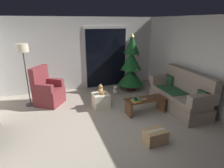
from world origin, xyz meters
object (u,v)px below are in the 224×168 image
(floor_lamp, at_px, (23,54))
(book_stack, at_px, (136,100))
(remote_silver, at_px, (144,99))
(coffee_table, at_px, (145,103))
(cardboard_box_taped_mid_floor, at_px, (155,136))
(christmas_tree, at_px, (131,66))
(ottoman, at_px, (101,101))
(remote_graphite, at_px, (154,98))
(cell_phone, at_px, (136,99))
(teddy_bear_cream_by_tree, at_px, (115,91))
(armchair, at_px, (47,91))
(teddy_bear_honey, at_px, (101,90))
(couch, at_px, (181,95))

(floor_lamp, bearing_deg, book_stack, -31.90)
(remote_silver, xyz_separation_m, floor_lamp, (-2.85, 1.62, 1.08))
(coffee_table, xyz_separation_m, cardboard_box_taped_mid_floor, (-0.45, -1.22, -0.13))
(book_stack, bearing_deg, christmas_tree, 68.96)
(remote_silver, height_order, ottoman, remote_silver)
(floor_lamp, height_order, cardboard_box_taped_mid_floor, floor_lamp)
(cardboard_box_taped_mid_floor, bearing_deg, ottoman, 106.42)
(remote_graphite, xyz_separation_m, remote_silver, (-0.30, -0.01, 0.00))
(cell_phone, xyz_separation_m, teddy_bear_cream_by_tree, (0.05, 1.62, -0.36))
(remote_silver, distance_m, ottoman, 1.24)
(book_stack, height_order, ottoman, book_stack)
(armchair, relative_size, teddy_bear_honey, 3.96)
(book_stack, bearing_deg, remote_graphite, 3.32)
(armchair, height_order, ottoman, armchair)
(coffee_table, distance_m, armchair, 2.85)
(book_stack, bearing_deg, ottoman, 131.86)
(christmas_tree, bearing_deg, ottoman, -144.41)
(armchair, relative_size, teddy_bear_cream_by_tree, 3.96)
(floor_lamp, relative_size, ottoman, 4.05)
(cell_phone, relative_size, teddy_bear_honey, 0.50)
(remote_silver, relative_size, floor_lamp, 0.09)
(remote_graphite, relative_size, cardboard_box_taped_mid_floor, 0.34)
(couch, bearing_deg, teddy_bear_cream_by_tree, 129.07)
(remote_graphite, bearing_deg, ottoman, 163.58)
(couch, relative_size, ottoman, 4.48)
(armchair, bearing_deg, remote_silver, -33.00)
(floor_lamp, bearing_deg, christmas_tree, 2.88)
(remote_graphite, relative_size, remote_silver, 1.00)
(remote_silver, height_order, teddy_bear_cream_by_tree, remote_silver)
(armchair, bearing_deg, coffee_table, -31.26)
(cell_phone, height_order, armchair, armchair)
(remote_silver, xyz_separation_m, christmas_tree, (0.46, 1.78, 0.45))
(teddy_bear_honey, relative_size, cardboard_box_taped_mid_floor, 0.62)
(couch, relative_size, christmas_tree, 0.99)
(coffee_table, distance_m, cell_phone, 0.39)
(floor_lamp, xyz_separation_m, teddy_bear_honey, (1.92, -0.84, -0.98))
(christmas_tree, distance_m, teddy_bear_cream_by_tree, 1.02)
(christmas_tree, relative_size, armchair, 1.75)
(teddy_bear_honey, bearing_deg, remote_silver, -39.63)
(book_stack, relative_size, floor_lamp, 0.14)
(cell_phone, xyz_separation_m, armchair, (-2.11, 1.55, -0.08))
(couch, distance_m, remote_graphite, 0.83)
(couch, xyz_separation_m, remote_graphite, (-0.83, 0.06, 0.03))
(book_stack, relative_size, christmas_tree, 0.12)
(armchair, height_order, teddy_bear_cream_by_tree, armchair)
(book_stack, distance_m, cell_phone, 0.04)
(coffee_table, height_order, teddy_bear_cream_by_tree, coffee_table)
(christmas_tree, xyz_separation_m, floor_lamp, (-3.32, -0.17, 0.63))
(couch, bearing_deg, coffee_table, 175.20)
(armchair, distance_m, cardboard_box_taped_mid_floor, 3.36)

